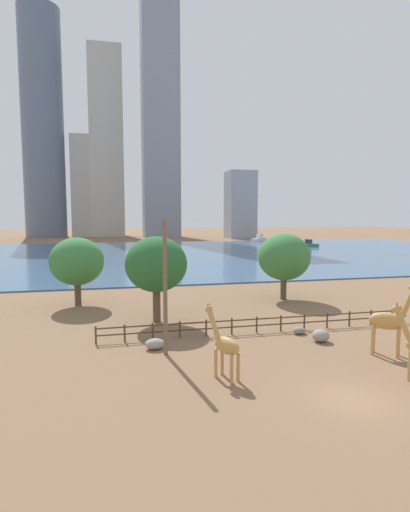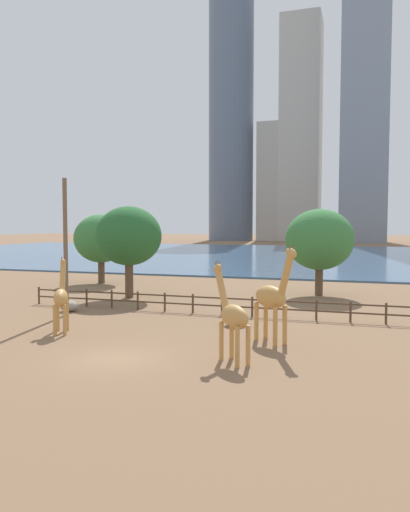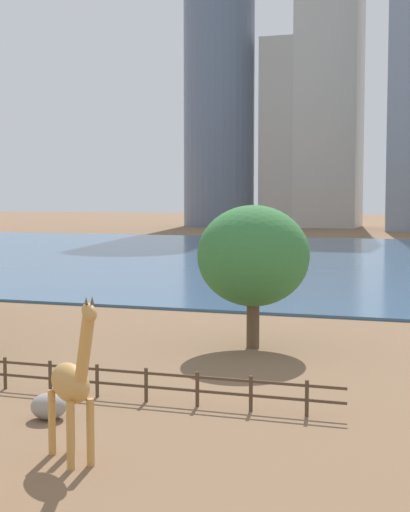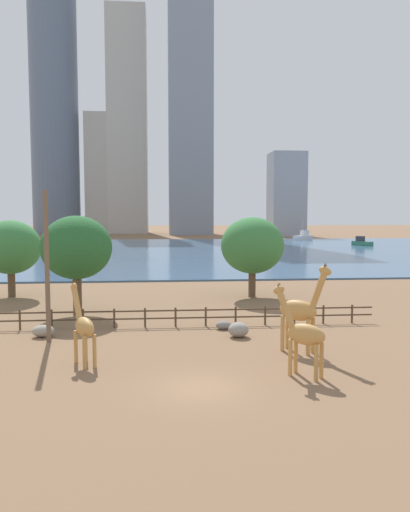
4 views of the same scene
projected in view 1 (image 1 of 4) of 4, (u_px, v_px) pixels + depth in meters
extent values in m
plane|color=brown|center=(163.00, 253.00, 97.73)|extent=(400.00, 400.00, 0.00)
cube|color=#3D6084|center=(164.00, 254.00, 94.81)|extent=(180.00, 86.00, 0.20)
cylinder|color=#C18C47|center=(216.00, 363.00, 22.87)|extent=(0.26, 0.26, 1.67)
cylinder|color=#C18C47|center=(222.00, 361.00, 23.20)|extent=(0.26, 0.26, 1.67)
cylinder|color=#C18C47|center=(232.00, 369.00, 21.89)|extent=(0.26, 0.26, 1.67)
cylinder|color=#C18C47|center=(238.00, 367.00, 22.23)|extent=(0.26, 0.26, 1.67)
ellipsoid|color=#C18C47|center=(227.00, 346.00, 22.43)|extent=(1.52, 1.98, 0.97)
cylinder|color=#C18C47|center=(214.00, 324.00, 23.17)|extent=(0.79, 1.12, 1.78)
ellipsoid|color=#C18C47|center=(209.00, 309.00, 23.40)|extent=(0.60, 0.77, 0.62)
cone|color=brown|center=(208.00, 304.00, 23.33)|extent=(0.12, 0.12, 0.18)
cone|color=brown|center=(210.00, 304.00, 23.42)|extent=(0.12, 0.12, 0.18)
cylinder|color=#C18C47|center=(410.00, 366.00, 22.32)|extent=(0.28, 0.28, 1.73)
cylinder|color=#C18C47|center=(410.00, 363.00, 22.78)|extent=(0.28, 0.28, 1.73)
cylinder|color=#C18C47|center=(403.00, 325.00, 22.54)|extent=(0.98, 0.95, 1.87)
ellipsoid|color=#C18C47|center=(397.00, 309.00, 22.65)|extent=(0.74, 0.73, 0.62)
cone|color=brown|center=(397.00, 304.00, 22.56)|extent=(0.13, 0.13, 0.18)
cone|color=brown|center=(397.00, 303.00, 22.69)|extent=(0.13, 0.13, 0.18)
cylinder|color=#C18C47|center=(399.00, 341.00, 26.37)|extent=(0.32, 0.32, 1.98)
cylinder|color=#C18C47|center=(398.00, 344.00, 25.83)|extent=(0.32, 0.32, 1.98)
cylinder|color=#C18C47|center=(374.00, 338.00, 27.08)|extent=(0.32, 0.32, 1.98)
cylinder|color=#C18C47|center=(373.00, 340.00, 26.54)|extent=(0.32, 0.32, 1.98)
ellipsoid|color=#C18C47|center=(386.00, 321.00, 26.32)|extent=(2.23, 2.09, 1.15)
cylinder|color=#C18C47|center=(407.00, 304.00, 25.64)|extent=(1.02, 0.95, 2.19)
cylinder|color=brown|center=(165.00, 288.00, 26.21)|extent=(0.28, 0.28, 9.01)
ellipsoid|color=gray|center=(299.00, 331.00, 31.24)|extent=(1.01, 0.74, 0.56)
ellipsoid|color=gray|center=(321.00, 336.00, 29.32)|extent=(1.26, 1.23, 0.92)
ellipsoid|color=gray|center=(155.00, 344.00, 27.68)|extent=(1.36, 1.00, 0.75)
cylinder|color=#4C3826|center=(96.00, 335.00, 28.84)|extent=(0.14, 0.14, 1.30)
cylinder|color=#4C3826|center=(125.00, 333.00, 29.29)|extent=(0.14, 0.14, 1.30)
cylinder|color=#4C3826|center=(153.00, 331.00, 29.74)|extent=(0.14, 0.14, 1.30)
cylinder|color=#4C3826|center=(180.00, 330.00, 30.20)|extent=(0.14, 0.14, 1.30)
cylinder|color=#4C3826|center=(206.00, 328.00, 30.65)|extent=(0.14, 0.14, 1.30)
cylinder|color=#4C3826|center=(232.00, 326.00, 31.10)|extent=(0.14, 0.14, 1.30)
cylinder|color=#4C3826|center=(257.00, 325.00, 31.56)|extent=(0.14, 0.14, 1.30)
cylinder|color=#4C3826|center=(281.00, 323.00, 32.01)|extent=(0.14, 0.14, 1.30)
cylinder|color=#4C3826|center=(304.00, 322.00, 32.47)|extent=(0.14, 0.14, 1.30)
cylinder|color=#4C3826|center=(327.00, 320.00, 32.92)|extent=(0.14, 0.14, 1.30)
cylinder|color=#4C3826|center=(349.00, 319.00, 33.37)|extent=(0.14, 0.14, 1.30)
cylinder|color=#4C3826|center=(371.00, 317.00, 33.83)|extent=(0.14, 0.14, 1.30)
cylinder|color=#4C3826|center=(392.00, 316.00, 34.28)|extent=(0.14, 0.14, 1.30)
cube|color=#4C3826|center=(265.00, 319.00, 31.66)|extent=(26.10, 0.08, 0.10)
cube|color=#4C3826|center=(265.00, 325.00, 31.72)|extent=(26.10, 0.08, 0.10)
cylinder|color=brown|center=(283.00, 288.00, 44.14)|extent=(0.66, 0.66, 2.45)
ellipsoid|color=#387A3D|center=(284.00, 257.00, 43.78)|extent=(5.71, 5.71, 5.14)
cylinder|color=brown|center=(78.00, 294.00, 41.18)|extent=(0.67, 0.67, 2.39)
ellipsoid|color=#387A3D|center=(77.00, 261.00, 40.84)|extent=(5.45, 5.45, 4.91)
cylinder|color=brown|center=(157.00, 305.00, 34.83)|extent=(0.67, 0.67, 2.92)
ellipsoid|color=#26602D|center=(156.00, 264.00, 34.47)|extent=(5.37, 5.37, 4.83)
cube|color=#337259|center=(310.00, 245.00, 116.08)|extent=(3.79, 5.11, 0.97)
cube|color=#333338|center=(309.00, 241.00, 116.43)|extent=(1.84, 2.09, 1.16)
cube|color=silver|center=(258.00, 240.00, 137.84)|extent=(6.16, 5.11, 1.19)
cube|color=silver|center=(260.00, 236.00, 138.25)|extent=(2.58, 2.39, 1.43)
cylinder|color=silver|center=(258.00, 232.00, 137.35)|extent=(0.17, 0.17, 4.18)
cube|color=#ADA89E|center=(84.00, 187.00, 174.74)|extent=(9.93, 11.09, 43.58)
cylinder|color=slate|center=(43.00, 125.00, 166.76)|extent=(16.83, 16.83, 93.55)
cube|color=#939EAD|center=(240.00, 205.00, 163.59)|extent=(10.95, 11.32, 27.18)
cube|color=#B7B2A8|center=(107.00, 144.00, 176.50)|extent=(14.29, 14.38, 81.31)
cube|color=gray|center=(160.00, 109.00, 168.94)|extent=(15.19, 15.04, 108.55)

